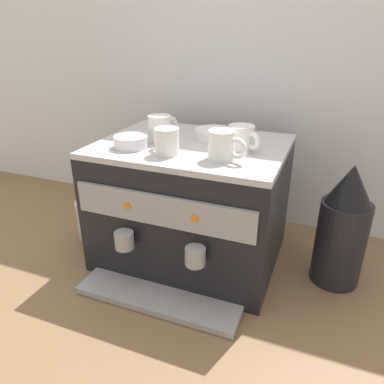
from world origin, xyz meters
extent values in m
plane|color=brown|center=(0.00, 0.00, 0.00)|extent=(4.00, 4.00, 0.00)
cube|color=silver|center=(0.00, 0.37, 0.57)|extent=(2.80, 0.03, 1.13)
cube|color=black|center=(0.00, 0.00, 0.19)|extent=(0.57, 0.44, 0.38)
cube|color=#B7B7BC|center=(0.00, 0.00, 0.39)|extent=(0.57, 0.44, 0.02)
cube|color=#939399|center=(0.00, -0.23, 0.28)|extent=(0.53, 0.01, 0.09)
cylinder|color=orange|center=(-0.10, -0.23, 0.28)|extent=(0.02, 0.01, 0.02)
cylinder|color=orange|center=(0.10, -0.23, 0.28)|extent=(0.02, 0.01, 0.02)
cube|color=#939399|center=(0.00, -0.27, 0.01)|extent=(0.49, 0.12, 0.02)
cylinder|color=#939399|center=(-0.11, -0.25, 0.17)|extent=(0.06, 0.06, 0.05)
cylinder|color=#939399|center=(0.11, -0.25, 0.17)|extent=(0.06, 0.06, 0.05)
cylinder|color=white|center=(-0.03, -0.12, 0.44)|extent=(0.07, 0.07, 0.07)
torus|color=white|center=(-0.06, -0.09, 0.44)|extent=(0.05, 0.04, 0.05)
cylinder|color=white|center=(-0.10, -0.02, 0.44)|extent=(0.07, 0.07, 0.08)
torus|color=white|center=(-0.08, 0.03, 0.44)|extent=(0.03, 0.06, 0.06)
cylinder|color=white|center=(0.13, -0.11, 0.44)|extent=(0.07, 0.07, 0.08)
torus|color=white|center=(0.18, -0.12, 0.44)|extent=(0.06, 0.03, 0.06)
cylinder|color=white|center=(0.15, 0.00, 0.44)|extent=(0.08, 0.08, 0.07)
torus|color=white|center=(0.19, -0.02, 0.44)|extent=(0.05, 0.04, 0.05)
cylinder|color=white|center=(-0.15, -0.11, 0.42)|extent=(0.10, 0.10, 0.03)
cylinder|color=white|center=(-0.15, -0.11, 0.41)|extent=(0.05, 0.05, 0.01)
cylinder|color=white|center=(0.05, 0.07, 0.42)|extent=(0.12, 0.12, 0.03)
cylinder|color=white|center=(0.05, 0.07, 0.41)|extent=(0.07, 0.07, 0.01)
cylinder|color=black|center=(0.47, 0.03, 0.13)|extent=(0.15, 0.15, 0.27)
cone|color=black|center=(0.47, 0.03, 0.33)|extent=(0.13, 0.13, 0.12)
cylinder|color=#B7B7BC|center=(-0.39, -0.03, 0.07)|extent=(0.11, 0.11, 0.15)
camera|label=1|loc=(0.40, -1.00, 0.73)|focal=33.93mm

